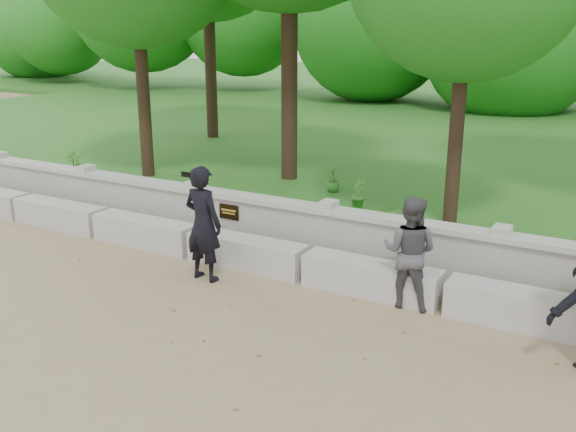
% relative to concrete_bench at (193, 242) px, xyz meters
% --- Properties ---
extents(ground, '(80.00, 80.00, 0.00)m').
position_rel_concrete_bench_xyz_m(ground, '(-0.00, -1.90, -0.22)').
color(ground, '#917C59').
rests_on(ground, ground).
extents(lawn, '(40.00, 22.00, 0.25)m').
position_rel_concrete_bench_xyz_m(lawn, '(-0.00, 12.10, -0.10)').
color(lawn, '#215718').
rests_on(lawn, ground).
extents(concrete_bench, '(11.90, 0.45, 0.45)m').
position_rel_concrete_bench_xyz_m(concrete_bench, '(0.00, 0.00, 0.00)').
color(concrete_bench, beige).
rests_on(concrete_bench, ground).
extents(parapet_wall, '(12.50, 0.35, 0.90)m').
position_rel_concrete_bench_xyz_m(parapet_wall, '(0.00, 0.70, 0.24)').
color(parapet_wall, '#B1AFA7').
rests_on(parapet_wall, ground).
extents(man_main, '(0.63, 0.57, 1.65)m').
position_rel_concrete_bench_xyz_m(man_main, '(0.73, -0.68, 0.60)').
color(man_main, black).
rests_on(man_main, ground).
extents(visitor_left, '(0.74, 0.59, 1.46)m').
position_rel_concrete_bench_xyz_m(visitor_left, '(3.55, -0.10, 0.51)').
color(visitor_left, '#46464B').
rests_on(visitor_left, ground).
extents(shrub_a, '(0.38, 0.42, 0.67)m').
position_rel_concrete_bench_xyz_m(shrub_a, '(-4.67, 1.89, 0.36)').
color(shrub_a, '#367628').
rests_on(shrub_a, lawn).
extents(shrub_b, '(0.38, 0.41, 0.58)m').
position_rel_concrete_bench_xyz_m(shrub_b, '(1.52, 2.90, 0.32)').
color(shrub_b, '#367628').
rests_on(shrub_b, lawn).
extents(shrub_c, '(0.65, 0.63, 0.55)m').
position_rel_concrete_bench_xyz_m(shrub_c, '(2.79, 1.40, 0.30)').
color(shrub_c, '#367628').
rests_on(shrub_c, lawn).
extents(shrub_d, '(0.37, 0.38, 0.53)m').
position_rel_concrete_bench_xyz_m(shrub_d, '(0.56, 3.85, 0.29)').
color(shrub_d, '#367628').
rests_on(shrub_d, lawn).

